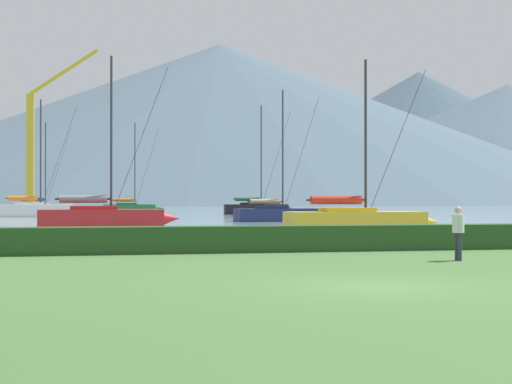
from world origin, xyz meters
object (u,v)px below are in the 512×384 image
object	(u,v)px
sailboat_slip_5	(277,213)
sailboat_slip_7	(131,207)
sailboat_slip_6	(103,217)
sailboat_slip_8	(42,207)
sailboat_slip_3	(257,208)
sailboat_slip_4	(357,220)
dock_crane	(33,158)
person_standing_walker	(458,229)
sailboat_slip_1	(35,209)

from	to	relation	value
sailboat_slip_5	sailboat_slip_7	world-z (taller)	sailboat_slip_7
sailboat_slip_6	sailboat_slip_7	xyz separation A→B (m)	(3.66, 52.34, -0.07)
sailboat_slip_8	sailboat_slip_7	bearing A→B (deg)	-0.78
sailboat_slip_3	sailboat_slip_5	size ratio (longest dim) A/B	1.18
sailboat_slip_7	sailboat_slip_8	distance (m)	11.40
sailboat_slip_4	dock_crane	distance (m)	55.60
sailboat_slip_3	dock_crane	xyz separation A→B (m)	(-25.30, 3.54, 5.68)
sailboat_slip_3	person_standing_walker	world-z (taller)	sailboat_slip_3
sailboat_slip_3	sailboat_slip_6	bearing A→B (deg)	-110.06
sailboat_slip_3	dock_crane	distance (m)	26.17
sailboat_slip_3	person_standing_walker	distance (m)	65.76
sailboat_slip_1	person_standing_walker	distance (m)	61.51
dock_crane	sailboat_slip_3	bearing A→B (deg)	-7.96
person_standing_walker	sailboat_slip_7	bearing A→B (deg)	98.21
sailboat_slip_8	person_standing_walker	size ratio (longest dim) A/B	7.04
sailboat_slip_3	sailboat_slip_7	size ratio (longest dim) A/B	1.07
sailboat_slip_4	sailboat_slip_6	bearing A→B (deg)	146.24
sailboat_slip_8	person_standing_walker	xyz separation A→B (m)	(18.36, -80.22, 0.29)
sailboat_slip_6	sailboat_slip_5	bearing A→B (deg)	36.83
sailboat_slip_8	person_standing_walker	world-z (taller)	sailboat_slip_8
sailboat_slip_1	sailboat_slip_5	size ratio (longest dim) A/B	1.12
sailboat_slip_4	person_standing_walker	distance (m)	18.10
sailboat_slip_4	person_standing_walker	size ratio (longest dim) A/B	5.72
sailboat_slip_1	sailboat_slip_3	distance (m)	25.10
sailboat_slip_3	dock_crane	world-z (taller)	dock_crane
sailboat_slip_3	sailboat_slip_5	bearing A→B (deg)	-93.39
sailboat_slip_3	sailboat_slip_7	distance (m)	19.59
sailboat_slip_5	sailboat_slip_6	world-z (taller)	sailboat_slip_6
sailboat_slip_6	sailboat_slip_1	bearing A→B (deg)	97.80
sailboat_slip_1	sailboat_slip_7	xyz separation A→B (m)	(10.38, 20.21, -0.08)
dock_crane	sailboat_slip_4	bearing A→B (deg)	-67.40
person_standing_walker	sailboat_slip_6	bearing A→B (deg)	114.80
sailboat_slip_3	sailboat_slip_7	xyz separation A→B (m)	(-13.89, 13.81, -0.06)
sailboat_slip_4	sailboat_slip_6	distance (m)	16.22
sailboat_slip_4	person_standing_walker	world-z (taller)	sailboat_slip_4
sailboat_slip_4	sailboat_slip_6	world-z (taller)	sailboat_slip_6
sailboat_slip_3	dock_crane	size ratio (longest dim) A/B	0.66
person_standing_walker	sailboat_slip_4	bearing A→B (deg)	84.15
sailboat_slip_5	sailboat_slip_6	bearing A→B (deg)	-143.44
sailboat_slip_3	person_standing_walker	xyz separation A→B (m)	(-6.88, -65.39, 0.25)
sailboat_slip_6	sailboat_slip_3	bearing A→B (deg)	61.49
person_standing_walker	dock_crane	world-z (taller)	dock_crane
sailboat_slip_6	person_standing_walker	xyz separation A→B (m)	(10.66, -26.87, 0.25)
sailboat_slip_5	sailboat_slip_3	bearing A→B (deg)	77.89
sailboat_slip_7	sailboat_slip_8	size ratio (longest dim) A/B	1.01
sailboat_slip_3	sailboat_slip_6	size ratio (longest dim) A/B	1.17
sailboat_slip_7	person_standing_walker	xyz separation A→B (m)	(7.01, -79.21, 0.31)
sailboat_slip_6	person_standing_walker	distance (m)	28.91
sailboat_slip_5	sailboat_slip_6	xyz separation A→B (m)	(-13.91, -12.03, 0.08)
sailboat_slip_1	sailboat_slip_5	distance (m)	28.81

